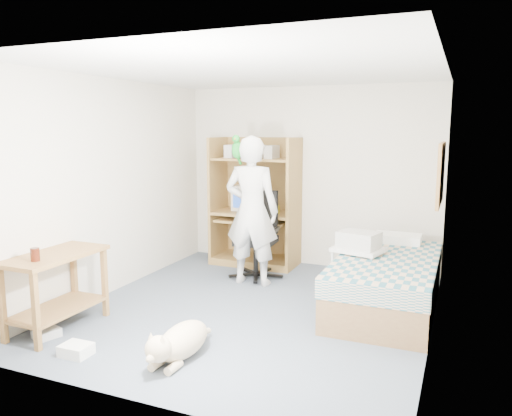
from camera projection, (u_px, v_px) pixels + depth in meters
The scene contains 21 objects.
floor at pixel (254, 310), 5.36m from camera, with size 4.00×4.00×0.00m, color #495764.
wall_back at pixel (309, 177), 6.98m from camera, with size 3.60×0.02×2.50m, color beige.
wall_right at pixel (438, 205), 4.47m from camera, with size 0.02×4.00×2.50m, color beige.
wall_left at pixel (113, 187), 5.85m from camera, with size 0.02×4.00×2.50m, color beige.
ceiling at pixel (253, 70), 4.96m from camera, with size 3.60×4.00×0.02m, color white.
computer_hutch at pixel (256, 207), 7.08m from camera, with size 1.20×0.63×1.80m.
bed at pixel (387, 282), 5.38m from camera, with size 1.02×2.02×0.66m.
side_desk at pixel (56, 280), 4.78m from camera, with size 0.50×1.00×0.75m.
corkboard at pixel (441, 174), 5.27m from camera, with size 0.04×0.94×0.66m.
office_chair at pixel (257, 247), 6.52m from camera, with size 0.62×0.62×1.11m.
person at pixel (252, 211), 6.13m from camera, with size 0.67×0.44×1.84m, color silver.
parrot at pixel (237, 148), 6.10m from camera, with size 0.14×0.24×0.37m.
dog at pixel (179, 342), 4.19m from camera, with size 0.32×0.94×0.35m.
printer_cart at pixel (358, 266), 5.55m from camera, with size 0.60×0.53×0.62m.
printer at pixel (359, 240), 5.50m from camera, with size 0.42×0.32×0.18m, color #ABABA6.
crt_monitor at pixel (249, 198), 7.11m from camera, with size 0.40×0.42×0.36m.
keyboard at pixel (252, 219), 6.95m from camera, with size 0.45×0.16×0.03m, color beige.
pencil_cup at pixel (277, 210), 6.86m from camera, with size 0.08×0.08×0.12m, color gold.
drink_glass at pixel (35, 255), 4.46m from camera, with size 0.08×0.08×0.12m, color #3D1509.
floor_box_a at pixel (76, 350), 4.27m from camera, with size 0.25×0.20×0.10m, color white.
floor_box_b at pixel (47, 333), 4.64m from camera, with size 0.18×0.22×0.08m, color beige.
Camera 1 is at (2.00, -4.71, 1.93)m, focal length 35.00 mm.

